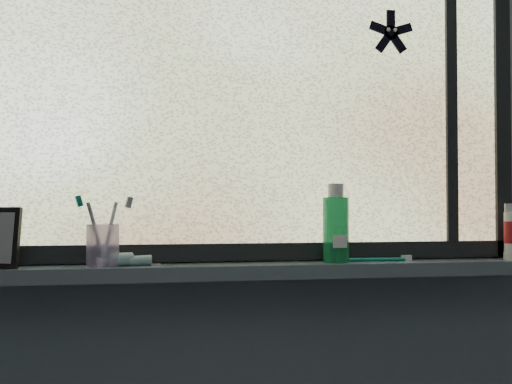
{
  "coord_description": "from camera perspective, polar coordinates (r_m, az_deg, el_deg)",
  "views": [
    {
      "loc": [
        -0.3,
        -0.38,
        1.18
      ],
      "look_at": [
        -0.06,
        1.05,
        1.22
      ],
      "focal_mm": 40.0,
      "sensor_mm": 36.0,
      "label": 1
    }
  ],
  "objects": [
    {
      "name": "wall_back",
      "position": [
        1.72,
        0.56,
        0.78
      ],
      "size": [
        3.0,
        0.01,
        2.5
      ],
      "primitive_type": "cube",
      "color": "#9EA3A8",
      "rests_on": "ground"
    },
    {
      "name": "windowsill",
      "position": [
        1.65,
        1.03,
        -7.82
      ],
      "size": [
        1.62,
        0.14,
        0.04
      ],
      "primitive_type": "cube",
      "color": "#4C5966",
      "rests_on": "wall_back"
    },
    {
      "name": "window_pane",
      "position": [
        1.73,
        0.7,
        10.13
      ],
      "size": [
        1.5,
        0.01,
        1.0
      ],
      "primitive_type": "cube",
      "color": "silver",
      "rests_on": "wall_back"
    },
    {
      "name": "frame_bottom",
      "position": [
        1.69,
        0.73,
        -5.96
      ],
      "size": [
        1.6,
        0.03,
        0.05
      ],
      "primitive_type": "cube",
      "color": "black",
      "rests_on": "windowsill"
    },
    {
      "name": "frame_right",
      "position": [
        2.01,
        23.29,
        8.61
      ],
      "size": [
        0.05,
        0.03,
        1.1
      ],
      "primitive_type": "cube",
      "color": "black",
      "rests_on": "wall_back"
    },
    {
      "name": "frame_mullion",
      "position": [
        1.92,
        18.84,
        9.03
      ],
      "size": [
        0.03,
        0.03,
        1.0
      ],
      "primitive_type": "cube",
      "color": "black",
      "rests_on": "wall_back"
    },
    {
      "name": "starfish_sticker",
      "position": [
        1.87,
        13.34,
        15.23
      ],
      "size": [
        0.15,
        0.02,
        0.15
      ],
      "primitive_type": null,
      "color": "black",
      "rests_on": "window_pane"
    },
    {
      "name": "toothpaste_tube",
      "position": [
        1.61,
        -12.63,
        -6.58
      ],
      "size": [
        0.21,
        0.1,
        0.04
      ],
      "primitive_type": null,
      "rotation": [
        0.0,
        0.0,
        0.27
      ],
      "color": "silver",
      "rests_on": "windowsill"
    },
    {
      "name": "toothbrush_cup",
      "position": [
        1.6,
        -15.07,
        -5.19
      ],
      "size": [
        0.11,
        0.11,
        0.11
      ],
      "primitive_type": "cylinder",
      "rotation": [
        0.0,
        0.0,
        0.28
      ],
      "color": "#B9A7DD",
      "rests_on": "windowsill"
    },
    {
      "name": "toothbrush_lying",
      "position": [
        1.74,
        11.65,
        -6.54
      ],
      "size": [
        0.24,
        0.04,
        0.02
      ],
      "primitive_type": null,
      "rotation": [
        0.0,
        0.0,
        -0.05
      ],
      "color": "#0D7967",
      "rests_on": "windowsill"
    },
    {
      "name": "mouthwash_bottle",
      "position": [
        1.68,
        7.99,
        -3.08
      ],
      "size": [
        0.1,
        0.1,
        0.19
      ],
      "primitive_type": "cylinder",
      "rotation": [
        0.0,
        0.0,
        -0.36
      ],
      "color": "#1E9B55",
      "rests_on": "windowsill"
    }
  ]
}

